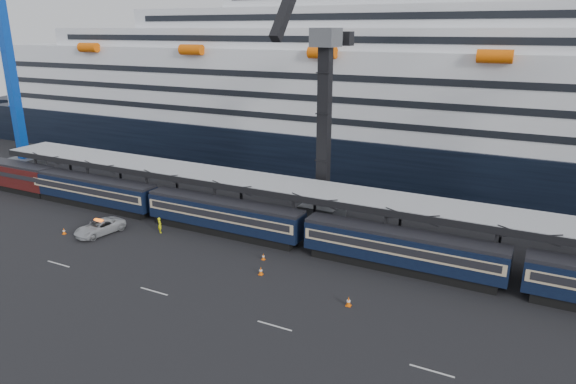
% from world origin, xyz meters
% --- Properties ---
extents(ground, '(260.00, 260.00, 0.00)m').
position_xyz_m(ground, '(0.00, 0.00, 0.00)').
color(ground, black).
rests_on(ground, ground).
extents(train, '(133.05, 3.00, 4.05)m').
position_xyz_m(train, '(-4.65, 10.00, 2.20)').
color(train, black).
rests_on(train, ground).
extents(canopy, '(130.00, 6.25, 5.53)m').
position_xyz_m(canopy, '(0.00, 14.00, 5.25)').
color(canopy, '#96999E').
rests_on(canopy, ground).
extents(cruise_ship, '(214.09, 28.84, 34.00)m').
position_xyz_m(cruise_ship, '(-1.08, 45.99, 12.34)').
color(cruise_ship, black).
rests_on(cruise_ship, ground).
extents(crane_blue, '(4.50, 19.91, 52.01)m').
position_xyz_m(crane_blue, '(-72.00, 17.55, 18.23)').
color(crane_blue, '#47494E').
rests_on(crane_blue, ground).
extents(crane_dark_near, '(4.50, 17.75, 35.08)m').
position_xyz_m(crane_dark_near, '(-20.00, 18.59, 11.93)').
color(crane_dark_near, '#47494E').
rests_on(crane_dark_near, ground).
extents(pickup_truck, '(3.51, 6.00, 1.57)m').
position_xyz_m(pickup_truck, '(-40.32, 3.53, 0.78)').
color(pickup_truck, '#A5A7AC').
rests_on(pickup_truck, ground).
extents(worker, '(0.78, 0.72, 1.80)m').
position_xyz_m(worker, '(-34.56, 6.88, 0.90)').
color(worker, '#FFFE0D').
rests_on(worker, ground).
extents(traffic_cone_a, '(0.38, 0.38, 0.75)m').
position_xyz_m(traffic_cone_a, '(-43.83, 1.63, 0.37)').
color(traffic_cone_a, '#F86007').
rests_on(traffic_cone_a, ground).
extents(traffic_cone_b, '(0.35, 0.35, 0.69)m').
position_xyz_m(traffic_cone_b, '(-20.69, 5.97, 0.34)').
color(traffic_cone_b, '#F86007').
rests_on(traffic_cone_b, ground).
extents(traffic_cone_c, '(0.41, 0.41, 0.82)m').
position_xyz_m(traffic_cone_c, '(-19.29, 3.04, 0.40)').
color(traffic_cone_c, '#F86007').
rests_on(traffic_cone_c, ground).
extents(traffic_cone_d, '(0.43, 0.43, 0.86)m').
position_xyz_m(traffic_cone_d, '(-9.99, 1.43, 0.43)').
color(traffic_cone_d, '#F86007').
rests_on(traffic_cone_d, ground).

